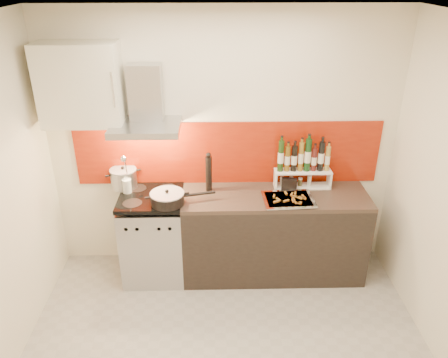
{
  "coord_description": "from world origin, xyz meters",
  "views": [
    {
      "loc": [
        -0.08,
        -2.59,
        2.9
      ],
      "look_at": [
        0.0,
        0.95,
        1.15
      ],
      "focal_mm": 35.0,
      "sensor_mm": 36.0,
      "label": 1
    }
  ],
  "objects_px": {
    "stock_pot": "(124,178)",
    "baking_tray": "(289,199)",
    "pepper_mill": "(209,172)",
    "saute_pan": "(168,198)",
    "range_stove": "(154,237)",
    "counter": "(273,234)"
  },
  "relations": [
    {
      "from": "counter",
      "to": "pepper_mill",
      "type": "height_order",
      "value": "pepper_mill"
    },
    {
      "from": "stock_pot",
      "to": "pepper_mill",
      "type": "relative_size",
      "value": 0.65
    },
    {
      "from": "range_stove",
      "to": "baking_tray",
      "type": "bearing_deg",
      "value": -5.08
    },
    {
      "from": "baking_tray",
      "to": "saute_pan",
      "type": "bearing_deg",
      "value": -178.1
    },
    {
      "from": "stock_pot",
      "to": "baking_tray",
      "type": "height_order",
      "value": "stock_pot"
    },
    {
      "from": "counter",
      "to": "saute_pan",
      "type": "bearing_deg",
      "value": -171.13
    },
    {
      "from": "counter",
      "to": "pepper_mill",
      "type": "bearing_deg",
      "value": 170.05
    },
    {
      "from": "baking_tray",
      "to": "range_stove",
      "type": "bearing_deg",
      "value": 174.92
    },
    {
      "from": "stock_pot",
      "to": "range_stove",
      "type": "bearing_deg",
      "value": -34.79
    },
    {
      "from": "pepper_mill",
      "to": "saute_pan",
      "type": "bearing_deg",
      "value": -144.08
    },
    {
      "from": "stock_pot",
      "to": "pepper_mill",
      "type": "height_order",
      "value": "pepper_mill"
    },
    {
      "from": "counter",
      "to": "pepper_mill",
      "type": "distance_m",
      "value": 0.92
    },
    {
      "from": "range_stove",
      "to": "stock_pot",
      "type": "bearing_deg",
      "value": 145.21
    },
    {
      "from": "stock_pot",
      "to": "saute_pan",
      "type": "relative_size",
      "value": 0.43
    },
    {
      "from": "counter",
      "to": "saute_pan",
      "type": "relative_size",
      "value": 2.99
    },
    {
      "from": "saute_pan",
      "to": "pepper_mill",
      "type": "bearing_deg",
      "value": 35.92
    },
    {
      "from": "baking_tray",
      "to": "pepper_mill",
      "type": "bearing_deg",
      "value": 162.66
    },
    {
      "from": "saute_pan",
      "to": "pepper_mill",
      "type": "relative_size",
      "value": 1.51
    },
    {
      "from": "stock_pot",
      "to": "baking_tray",
      "type": "distance_m",
      "value": 1.62
    },
    {
      "from": "counter",
      "to": "baking_tray",
      "type": "xyz_separation_m",
      "value": [
        0.11,
        -0.12,
        0.47
      ]
    },
    {
      "from": "counter",
      "to": "saute_pan",
      "type": "height_order",
      "value": "saute_pan"
    },
    {
      "from": "range_stove",
      "to": "baking_tray",
      "type": "relative_size",
      "value": 1.87
    }
  ]
}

